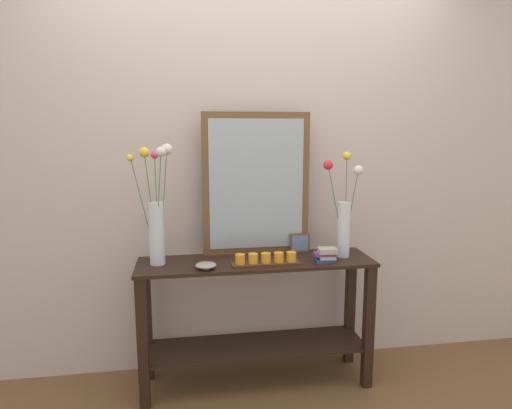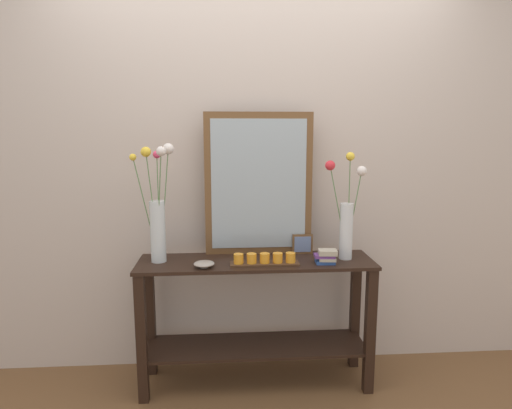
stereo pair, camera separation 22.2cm
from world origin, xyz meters
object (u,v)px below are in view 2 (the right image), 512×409
object	(u,v)px
mirror_leaning	(259,184)
picture_frame_small	(302,244)
console_table	(256,308)
book_stack	(326,257)
tall_vase_left	(158,215)
candle_tray	(265,260)
vase_right	(346,218)
decorative_bowl	(204,264)

from	to	relation	value
mirror_leaning	picture_frame_small	world-z (taller)	mirror_leaning
console_table	book_stack	bearing A→B (deg)	-12.50
book_stack	picture_frame_small	bearing A→B (deg)	115.03
mirror_leaning	tall_vase_left	world-z (taller)	mirror_leaning
tall_vase_left	candle_tray	xyz separation A→B (m)	(0.61, -0.11, -0.25)
book_stack	console_table	bearing A→B (deg)	167.50
mirror_leaning	vase_right	size ratio (longest dim) A/B	1.37
console_table	decorative_bowl	world-z (taller)	decorative_bowl
decorative_bowl	book_stack	distance (m)	0.69
candle_tray	vase_right	bearing A→B (deg)	10.54
picture_frame_small	decorative_bowl	xyz separation A→B (m)	(-0.59, -0.24, -0.04)
picture_frame_small	tall_vase_left	bearing A→B (deg)	-173.11
mirror_leaning	vase_right	xyz separation A→B (m)	(0.50, -0.15, -0.18)
vase_right	candle_tray	world-z (taller)	vase_right
candle_tray	book_stack	world-z (taller)	book_stack
vase_right	book_stack	world-z (taller)	vase_right
candle_tray	console_table	bearing A→B (deg)	116.06
tall_vase_left	decorative_bowl	world-z (taller)	tall_vase_left
console_table	book_stack	size ratio (longest dim) A/B	10.52
mirror_leaning	tall_vase_left	distance (m)	0.62
picture_frame_small	book_stack	world-z (taller)	picture_frame_small
candle_tray	decorative_bowl	xyz separation A→B (m)	(-0.34, -0.02, -0.01)
mirror_leaning	candle_tray	distance (m)	0.47
console_table	vase_right	distance (m)	0.76
console_table	mirror_leaning	bearing A→B (deg)	80.06
tall_vase_left	picture_frame_small	xyz separation A→B (m)	(0.86, 0.10, -0.22)
mirror_leaning	tall_vase_left	bearing A→B (deg)	-167.15
candle_tray	picture_frame_small	xyz separation A→B (m)	(0.25, 0.21, 0.03)
decorative_bowl	picture_frame_small	bearing A→B (deg)	21.80
console_table	picture_frame_small	size ratio (longest dim) A/B	10.92
picture_frame_small	decorative_bowl	bearing A→B (deg)	-158.20
candle_tray	decorative_bowl	size ratio (longest dim) A/B	3.37
vase_right	candle_tray	distance (m)	0.54
vase_right	picture_frame_small	size ratio (longest dim) A/B	4.98
candle_tray	picture_frame_small	world-z (taller)	picture_frame_small
tall_vase_left	candle_tray	bearing A→B (deg)	-10.18
mirror_leaning	decorative_bowl	xyz separation A→B (m)	(-0.33, -0.27, -0.41)
tall_vase_left	book_stack	bearing A→B (deg)	-6.46
tall_vase_left	picture_frame_small	distance (m)	0.89
vase_right	candle_tray	size ratio (longest dim) A/B	1.60
mirror_leaning	picture_frame_small	xyz separation A→B (m)	(0.27, -0.03, -0.37)
picture_frame_small	mirror_leaning	bearing A→B (deg)	173.50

